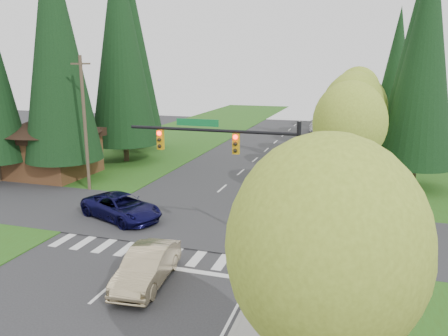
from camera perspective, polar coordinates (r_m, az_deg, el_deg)
The scene contains 32 objects.
ground at distance 20.56m, azimuth -13.83°, elevation -14.02°, with size 120.00×120.00×0.00m, color #28282B.
grass_east at distance 36.81m, azimuth 21.71°, elevation -2.27°, with size 14.00×110.00×0.06m, color #2B5015.
grass_west at distance 43.20m, azimuth -15.04°, elevation 0.44°, with size 14.00×110.00×0.06m, color #2B5015.
cross_street at distance 27.10m, azimuth -5.08°, elevation -6.84°, with size 120.00×8.00×0.10m, color #28282B.
sidewalk_east at distance 38.71m, azimuth 12.50°, elevation -0.83°, with size 1.80×80.00×0.13m, color gray.
curb_east at distance 38.79m, azimuth 11.25°, elevation -0.75°, with size 0.20×80.00×0.13m, color gray.
stone_wall_north at distance 46.37m, azimuth 15.50°, elevation 1.67°, with size 0.70×40.00×0.70m, color #4C4438.
traffic_signal at distance 21.16m, azimuth 2.01°, elevation 1.51°, with size 8.70×0.37×6.80m.
brown_building at distance 39.80m, azimuth -21.58°, elevation 3.45°, with size 8.40×8.40×5.40m.
utility_pole at distance 33.86m, azimuth -17.72°, elevation 5.61°, with size 1.60×0.24×10.00m.
decid_tree_0 at distance 29.72m, azimuth 16.07°, elevation 5.61°, with size 4.80×4.80×8.37m.
decid_tree_1 at distance 36.65m, azimuth 16.57°, elevation 7.26°, with size 5.20×5.20×8.80m.
decid_tree_2 at distance 43.62m, azimuth 16.52°, elevation 8.32°, with size 5.00×5.00×8.82m.
decid_tree_3 at distance 50.61m, azimuth 16.79°, elevation 8.62°, with size 5.00×5.00×8.55m.
decid_tree_4 at distance 57.57m, azimuth 17.04°, elevation 9.50°, with size 5.40×5.40×9.18m.
decid_tree_5 at distance 64.59m, azimuth 16.91°, elevation 9.38°, with size 4.80×4.80×8.30m.
decid_tree_6 at distance 71.56m, azimuth 17.09°, elevation 9.97°, with size 5.20×5.20×8.86m.
decid_tree_south at distance 10.32m, azimuth 13.18°, elevation -10.11°, with size 4.60×4.60×7.92m.
conifer_w_a at distance 37.32m, azimuth -21.11°, elevation 14.73°, with size 6.12×6.12×19.80m.
conifer_w_b at distance 42.29m, azimuth -20.87°, elevation 13.11°, with size 5.44×5.44×17.80m.
conifer_w_c at distance 43.42m, azimuth -13.35°, elevation 15.58°, with size 6.46×6.46×20.80m.
conifer_w_e at distance 49.59m, azimuth -11.73°, elevation 14.17°, with size 5.78×5.78×18.80m.
conifer_e_a at distance 35.72m, azimuth 24.71°, elevation 12.90°, with size 5.44×5.44×17.80m.
conifer_e_b at distance 49.77m, azimuth 24.05°, elevation 13.90°, with size 6.12×6.12×19.80m.
conifer_e_c at distance 63.61m, azimuth 21.64°, elevation 12.38°, with size 5.10×5.10×16.80m.
sedan_champagne at distance 19.72m, azimuth -10.02°, elevation -12.54°, with size 1.65×4.72×1.56m, color tan.
suv_navy at distance 27.71m, azimuth -13.24°, elevation -4.99°, with size 2.59×5.61×1.56m, color #0C0B38.
parked_car_a at distance 32.11m, azimuth 9.16°, elevation -2.26°, with size 1.86×4.63×1.58m, color silver.
parked_car_b at distance 40.04m, azimuth 8.85°, elevation 0.64°, with size 1.80×4.42×1.28m, color slate.
parked_car_c at distance 47.27m, azimuth 10.24°, elevation 2.74°, with size 1.72×4.95×1.63m, color #AEAFB3.
parked_car_d at distance 59.06m, azimuth 12.39°, elevation 4.72°, with size 1.92×4.78×1.63m, color white.
parked_car_e at distance 62.69m, azimuth 12.09°, elevation 5.20°, with size 2.21×5.44×1.58m, color #B4B3B8.
Camera 1 is at (9.84, -15.48, 9.30)m, focal length 35.00 mm.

